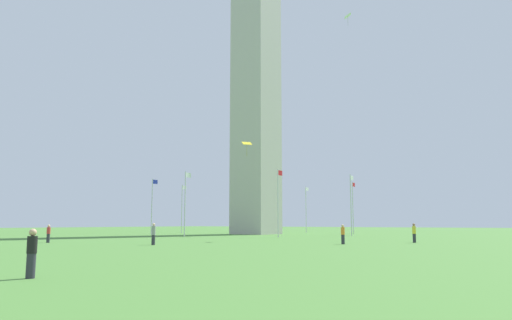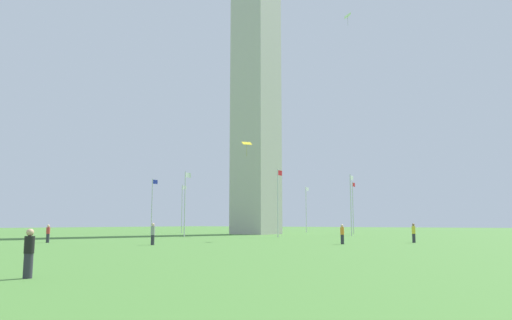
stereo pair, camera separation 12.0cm
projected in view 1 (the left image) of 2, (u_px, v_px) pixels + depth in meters
ground_plane at (256, 234)px, 75.87m from camera, size 260.00×260.00×0.00m
obelisk_monument at (256, 66)px, 79.52m from camera, size 6.13×6.13×55.71m
flagpole_n at (306, 207)px, 89.83m from camera, size 1.12×0.14×8.63m
flagpole_ne at (242, 208)px, 92.56m from camera, size 1.12×0.14×8.63m
flagpole_e at (182, 207)px, 85.90m from camera, size 1.12×0.14×8.63m
flagpole_se at (152, 204)px, 73.76m from camera, size 1.12×0.14×8.63m
flagpole_s at (185, 201)px, 63.24m from camera, size 1.12×0.14×8.63m
flagpole_sw at (278, 200)px, 60.51m from camera, size 1.12×0.14×8.63m
flagpole_w at (351, 202)px, 67.16m from camera, size 1.12×0.14×8.63m
flagpole_nw at (353, 205)px, 79.31m from camera, size 1.12×0.14×8.63m
person_red_shirt at (48, 234)px, 43.05m from camera, size 0.32×0.32×1.63m
person_yellow_shirt at (414, 233)px, 43.17m from camera, size 0.32×0.32×1.75m
person_gray_shirt at (153, 234)px, 38.72m from camera, size 0.32×0.32×1.77m
person_orange_shirt at (343, 234)px, 40.18m from camera, size 0.32×0.32×1.66m
person_black_shirt at (32, 254)px, 15.49m from camera, size 0.32×0.32×1.60m
kite_white_diamond at (348, 16)px, 61.55m from camera, size 1.21×1.16×1.58m
kite_yellow_diamond at (247, 144)px, 69.28m from camera, size 1.83×1.82×2.21m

